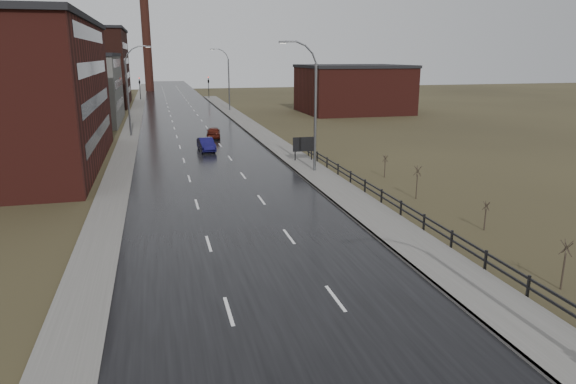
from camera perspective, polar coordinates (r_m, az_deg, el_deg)
road at (r=67.87m, az=-10.31°, el=6.14°), size 14.00×300.00×0.06m
sidewalk_right at (r=45.13m, az=3.10°, el=2.05°), size 3.20×180.00×0.18m
curb_right at (r=44.71m, az=1.24°, el=1.95°), size 0.16×180.00×0.18m
sidewalk_left at (r=67.80m, az=-17.27°, el=5.72°), size 2.40×260.00×0.12m
warehouse_mid at (r=86.13m, az=-23.65°, el=10.47°), size 16.32×20.40×10.50m
warehouse_far at (r=116.43m, az=-24.01°, el=12.53°), size 26.52×24.48×15.50m
building_right at (r=95.75m, az=7.23°, el=11.31°), size 18.36×16.32×8.50m
smokestack at (r=157.05m, az=-15.47°, el=16.39°), size 2.70×2.70×30.70m
streetlight_right_mid at (r=45.12m, az=2.70°, el=9.45°), size 3.36×0.28×11.35m
streetlight_left at (r=69.15m, az=-17.15°, el=10.73°), size 3.36×0.28×11.35m
streetlight_right_far at (r=97.93m, az=-6.77°, el=12.33°), size 3.36×0.28×11.35m
guardrail at (r=30.83m, az=15.50°, el=-3.44°), size 0.10×53.05×1.10m
shrub_c at (r=25.96m, az=28.35°, el=-7.02°), size 0.55×0.58×2.32m
shrub_d at (r=32.73m, az=21.09°, el=-2.41°), size 0.43×0.45×1.79m
shrub_e at (r=38.31m, az=14.14°, el=1.14°), size 0.58×0.61×2.45m
shrub_f at (r=44.65m, az=10.72°, el=2.90°), size 0.46×0.49×1.93m
billboard at (r=50.27m, az=1.75°, el=5.24°), size 2.19×0.17×2.46m
traffic_light_left at (r=127.12m, az=-16.20°, el=11.87°), size 0.58×2.73×5.30m
traffic_light_right at (r=127.70m, az=-8.85°, el=12.29°), size 0.58×2.73×5.30m
car_near at (r=56.79m, az=-9.08°, el=5.19°), size 1.79×4.37×1.41m
car_far at (r=65.56m, az=-8.29°, el=6.53°), size 2.20×4.40×1.44m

